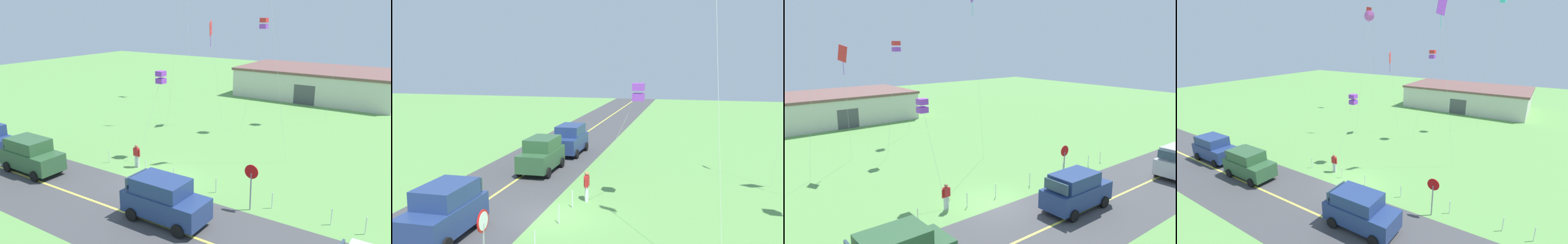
% 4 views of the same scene
% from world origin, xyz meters
% --- Properties ---
extents(ground_plane, '(120.00, 120.00, 0.10)m').
position_xyz_m(ground_plane, '(0.00, 0.00, -0.05)').
color(ground_plane, '#60994C').
extents(asphalt_road, '(120.00, 7.00, 0.00)m').
position_xyz_m(asphalt_road, '(0.00, -4.00, 0.00)').
color(asphalt_road, '#424244').
rests_on(asphalt_road, ground).
extents(road_centre_stripe, '(120.00, 0.16, 0.00)m').
position_xyz_m(road_centre_stripe, '(0.00, -4.00, 0.01)').
color(road_centre_stripe, '#E5E04C').
rests_on(road_centre_stripe, asphalt_road).
extents(car_suv_foreground, '(4.40, 2.12, 2.24)m').
position_xyz_m(car_suv_foreground, '(3.26, -3.47, 1.15)').
color(car_suv_foreground, navy).
rests_on(car_suv_foreground, ground).
extents(car_parked_west_near, '(4.40, 2.12, 2.24)m').
position_xyz_m(car_parked_west_near, '(-7.88, -3.19, 1.15)').
color(car_parked_west_near, '#2D5633').
rests_on(car_parked_west_near, ground).
extents(car_parked_west_far, '(4.40, 2.12, 2.24)m').
position_xyz_m(car_parked_west_far, '(-13.51, -2.89, 1.15)').
color(car_parked_west_far, navy).
rests_on(car_parked_west_far, ground).
extents(stop_sign, '(0.76, 0.08, 2.56)m').
position_xyz_m(stop_sign, '(6.38, -0.10, 1.80)').
color(stop_sign, gray).
rests_on(stop_sign, ground).
extents(person_adult_near, '(0.58, 0.22, 1.60)m').
position_xyz_m(person_adult_near, '(-2.66, 1.15, 0.86)').
color(person_adult_near, silver).
rests_on(person_adult_near, ground).
extents(kite_red_low, '(0.56, 2.92, 6.22)m').
position_xyz_m(kite_red_low, '(-2.53, 3.78, 5.78)').
color(kite_red_low, silver).
rests_on(kite_red_low, ground).
extents(kite_blue_mid, '(2.06, 1.08, 13.72)m').
position_xyz_m(kite_blue_mid, '(-6.09, 11.67, 13.10)').
color(kite_blue_mid, silver).
rests_on(kite_blue_mid, ground).
extents(kite_yellow_high, '(2.17, 1.64, 15.44)m').
position_xyz_m(kite_yellow_high, '(-13.17, 22.28, 14.38)').
color(kite_yellow_high, silver).
rests_on(kite_yellow_high, ground).
extents(kite_green_far, '(1.95, 1.27, 13.78)m').
position_xyz_m(kite_green_far, '(3.71, 6.84, 12.79)').
color(kite_green_far, silver).
rests_on(kite_green_far, ground).
extents(kite_orange_near, '(1.82, 0.85, 9.65)m').
position_xyz_m(kite_orange_near, '(0.69, 13.39, 9.19)').
color(kite_orange_near, silver).
rests_on(kite_orange_near, ground).
extents(kite_cyan_top, '(0.79, 1.79, 9.41)m').
position_xyz_m(kite_cyan_top, '(-4.02, 12.80, 8.57)').
color(kite_cyan_top, silver).
rests_on(kite_cyan_top, ground).
extents(warehouse_distant, '(18.36, 10.20, 3.50)m').
position_xyz_m(warehouse_distant, '(0.47, 30.58, 1.75)').
color(warehouse_distant, beige).
rests_on(warehouse_distant, ground).
extents(fence_post_0, '(0.05, 0.05, 0.90)m').
position_xyz_m(fence_post_0, '(-4.80, 0.70, 0.45)').
color(fence_post_0, silver).
rests_on(fence_post_0, ground).
extents(fence_post_1, '(0.05, 0.05, 0.90)m').
position_xyz_m(fence_post_1, '(-1.50, 0.70, 0.45)').
color(fence_post_1, silver).
rests_on(fence_post_1, ground).
extents(fence_post_2, '(0.05, 0.05, 0.90)m').
position_xyz_m(fence_post_2, '(0.74, 0.70, 0.45)').
color(fence_post_2, silver).
rests_on(fence_post_2, ground).
extents(fence_post_3, '(0.05, 0.05, 0.90)m').
position_xyz_m(fence_post_3, '(3.80, 0.70, 0.45)').
color(fence_post_3, silver).
rests_on(fence_post_3, ground).
extents(fence_post_4, '(0.05, 0.05, 0.90)m').
position_xyz_m(fence_post_4, '(7.28, 0.70, 0.45)').
color(fence_post_4, silver).
rests_on(fence_post_4, ground).
extents(fence_post_5, '(0.05, 0.05, 0.90)m').
position_xyz_m(fence_post_5, '(10.40, 0.70, 0.45)').
color(fence_post_5, silver).
rests_on(fence_post_5, ground).
extents(fence_post_6, '(0.05, 0.05, 0.90)m').
position_xyz_m(fence_post_6, '(11.99, 0.70, 0.45)').
color(fence_post_6, silver).
rests_on(fence_post_6, ground).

